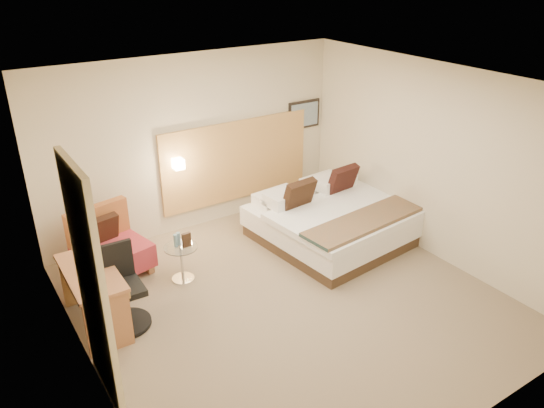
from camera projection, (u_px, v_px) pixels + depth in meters
floor at (288, 301)px, 6.66m from camera, size 4.80×5.00×0.02m
ceiling at (292, 85)px, 5.50m from camera, size 4.80×5.00×0.02m
wall_back at (195, 144)px, 7.98m from camera, size 4.80×0.02×2.70m
wall_front at (472, 316)px, 4.18m from camera, size 4.80×0.02×2.70m
wall_left at (76, 264)px, 4.89m from camera, size 0.02×5.00×2.70m
wall_right at (434, 162)px, 7.28m from camera, size 0.02×5.00×2.70m
headboard_panel at (237, 161)px, 8.47m from camera, size 2.60×0.04×1.30m
art_frame at (304, 114)px, 8.89m from camera, size 0.62×0.03×0.47m
art_canvas at (305, 115)px, 8.88m from camera, size 0.54×0.01×0.39m
lamp_arm at (177, 163)px, 7.82m from camera, size 0.02×0.12×0.02m
lamp_shade at (178, 164)px, 7.78m from camera, size 0.15×0.15×0.15m
curtain at (92, 287)px, 4.78m from camera, size 0.06×0.90×2.42m
bottle_a at (176, 241)px, 6.86m from camera, size 0.06×0.06×0.18m
bottle_b at (178, 239)px, 6.90m from camera, size 0.06×0.06×0.18m
menu_folder at (187, 240)px, 6.86m from camera, size 0.12×0.05×0.19m
bed at (333, 220)px, 7.95m from camera, size 2.23×2.19×1.01m
lounge_chair at (110, 249)px, 7.09m from camera, size 1.01×0.93×0.92m
side_table at (182, 261)px, 6.98m from camera, size 0.47×0.47×0.49m
desk at (94, 282)px, 6.00m from camera, size 0.55×1.18×0.73m
desk_chair at (122, 294)px, 6.07m from camera, size 0.58×0.58×0.99m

